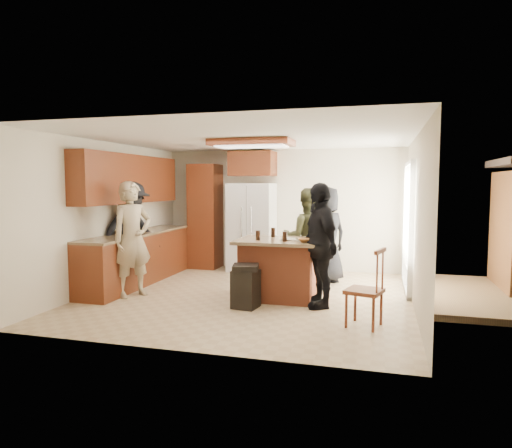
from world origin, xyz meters
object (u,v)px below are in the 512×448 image
(trash_bin, at_px, (246,286))
(person_front_left, at_px, (132,239))
(person_behind_right, at_px, (326,235))
(kitchen_island, at_px, (279,268))
(person_behind_left, at_px, (307,238))
(spindle_chair, at_px, (366,291))
(person_side_right, at_px, (320,245))
(person_counter, at_px, (131,234))
(refrigerator, at_px, (252,227))

(trash_bin, bearing_deg, person_front_left, 174.40)
(person_front_left, height_order, trash_bin, person_front_left)
(person_behind_right, relative_size, kitchen_island, 1.36)
(person_behind_left, height_order, spindle_chair, person_behind_left)
(person_side_right, bearing_deg, person_counter, -126.48)
(person_side_right, distance_m, person_counter, 3.40)
(trash_bin, distance_m, spindle_chair, 1.76)
(person_behind_left, relative_size, person_side_right, 0.95)
(person_counter, bearing_deg, person_behind_left, -53.59)
(kitchen_island, bearing_deg, refrigerator, 116.35)
(kitchen_island, distance_m, trash_bin, 0.78)
(person_behind_left, distance_m, person_behind_right, 0.54)
(person_counter, bearing_deg, person_side_right, -74.81)
(person_behind_right, xyz_separation_m, person_counter, (-3.25, -1.15, 0.04))
(person_behind_right, xyz_separation_m, spindle_chair, (0.79, -2.45, -0.42))
(person_front_left, distance_m, refrigerator, 2.87)
(kitchen_island, bearing_deg, person_side_right, -25.67)
(person_side_right, bearing_deg, person_front_left, -114.85)
(person_front_left, bearing_deg, kitchen_island, -47.22)
(person_behind_right, bearing_deg, person_side_right, 52.05)
(person_behind_left, xyz_separation_m, person_behind_right, (0.26, 0.47, 0.01))
(person_side_right, relative_size, refrigerator, 1.00)
(person_behind_right, xyz_separation_m, kitchen_island, (-0.56, -1.33, -0.40))
(spindle_chair, bearing_deg, refrigerator, 126.64)
(person_counter, relative_size, refrigerator, 1.02)
(person_side_right, bearing_deg, trash_bin, -98.69)
(kitchen_island, bearing_deg, trash_bin, -116.67)
(person_front_left, height_order, kitchen_island, person_front_left)
(person_front_left, relative_size, person_behind_right, 1.05)
(refrigerator, bearing_deg, person_behind_left, -42.97)
(person_counter, xyz_separation_m, refrigerator, (1.65, 1.93, -0.02))
(person_behind_right, relative_size, refrigerator, 0.97)
(person_behind_left, relative_size, person_behind_right, 0.98)
(person_side_right, relative_size, kitchen_island, 1.41)
(person_side_right, distance_m, trash_bin, 1.22)
(person_front_left, bearing_deg, person_counter, 63.08)
(refrigerator, height_order, trash_bin, refrigerator)
(trash_bin, bearing_deg, kitchen_island, 63.33)
(person_front_left, xyz_separation_m, person_behind_right, (2.83, 1.82, -0.04))
(person_counter, xyz_separation_m, trash_bin, (2.35, -0.85, -0.60))
(person_front_left, xyz_separation_m, trash_bin, (1.93, -0.19, -0.60))
(person_front_left, distance_m, person_behind_left, 2.90)
(person_side_right, height_order, kitchen_island, person_side_right)
(person_counter, distance_m, spindle_chair, 4.28)
(person_front_left, height_order, spindle_chair, person_front_left)
(person_front_left, distance_m, person_counter, 0.78)
(person_counter, height_order, refrigerator, person_counter)
(person_behind_right, distance_m, trash_bin, 2.27)
(trash_bin, bearing_deg, person_behind_left, 67.31)
(person_front_left, height_order, person_behind_left, person_front_left)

